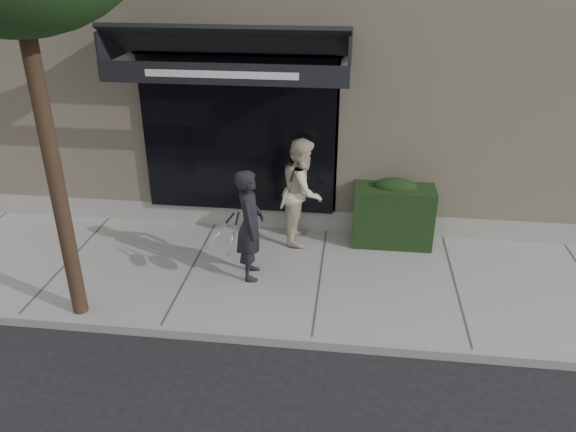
# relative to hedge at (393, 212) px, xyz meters

# --- Properties ---
(ground) EXTENTS (80.00, 80.00, 0.00)m
(ground) POSITION_rel_hedge_xyz_m (-1.10, -1.25, -0.66)
(ground) COLOR black
(ground) RESTS_ON ground
(sidewalk) EXTENTS (20.00, 3.00, 0.12)m
(sidewalk) POSITION_rel_hedge_xyz_m (-1.10, -1.25, -0.60)
(sidewalk) COLOR gray
(sidewalk) RESTS_ON ground
(curb) EXTENTS (20.00, 0.10, 0.14)m
(curb) POSITION_rel_hedge_xyz_m (-1.10, -2.80, -0.59)
(curb) COLOR gray
(curb) RESTS_ON ground
(building_facade) EXTENTS (14.30, 8.04, 5.64)m
(building_facade) POSITION_rel_hedge_xyz_m (-1.11, 3.71, 2.08)
(building_facade) COLOR beige
(building_facade) RESTS_ON ground
(hedge) EXTENTS (1.30, 0.70, 1.14)m
(hedge) POSITION_rel_hedge_xyz_m (0.00, 0.00, 0.00)
(hedge) COLOR black
(hedge) RESTS_ON sidewalk
(pedestrian_front) EXTENTS (0.81, 0.85, 1.70)m
(pedestrian_front) POSITION_rel_hedge_xyz_m (-2.14, -1.36, 0.31)
(pedestrian_front) COLOR black
(pedestrian_front) RESTS_ON sidewalk
(pedestrian_back) EXTENTS (0.71, 0.88, 1.78)m
(pedestrian_back) POSITION_rel_hedge_xyz_m (-1.50, -0.09, 0.35)
(pedestrian_back) COLOR beige
(pedestrian_back) RESTS_ON sidewalk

